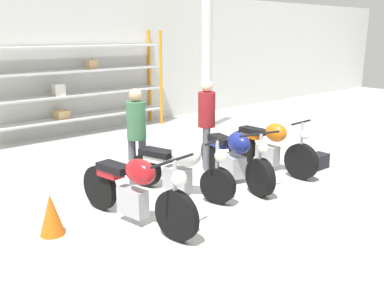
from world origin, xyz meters
The scene contains 12 objects.
ground_plane centered at (0.00, 0.00, 0.00)m, with size 30.00×30.00×0.00m, color silver.
back_wall centered at (0.00, 5.42, 1.80)m, with size 30.00×0.08×3.60m.
shelving_rack centered at (0.23, 5.05, 1.30)m, with size 4.76×0.63×2.59m.
support_pillar centered at (3.20, 3.54, 1.80)m, with size 0.28×0.28×3.60m.
motorcycle_red centered at (-1.64, -0.34, 0.49)m, with size 0.73×2.18×1.06m.
motorcycle_white centered at (-0.49, 0.12, 0.46)m, with size 0.81×1.92×1.00m.
motorcycle_blue centered at (0.61, -0.01, 0.44)m, with size 0.83×2.10×1.02m.
motorcycle_orange centered at (1.59, 0.01, 0.46)m, with size 0.55×2.03×1.04m.
person_browsing centered at (0.74, 0.84, 1.00)m, with size 0.45×0.45×1.70m.
person_near_rack centered at (-0.74, 0.97, 0.97)m, with size 0.45×0.45×1.65m.
toolbox centered at (2.37, -0.54, 0.14)m, with size 0.44×0.26×0.28m.
traffic_cone centered at (-2.64, 0.09, 0.28)m, with size 0.32×0.32×0.55m.
Camera 1 is at (-4.56, -4.94, 2.54)m, focal length 40.00 mm.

